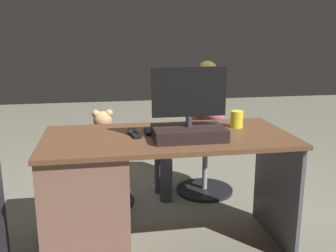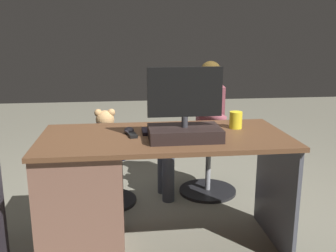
# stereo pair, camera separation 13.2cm
# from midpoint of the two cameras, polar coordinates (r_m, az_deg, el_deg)

# --- Properties ---
(ground_plane) EXTENTS (10.00, 10.00, 0.00)m
(ground_plane) POSITION_cam_midpoint_polar(r_m,az_deg,el_deg) (2.89, -2.74, -13.57)
(ground_plane) COLOR slate
(desk) EXTENTS (1.47, 0.70, 0.74)m
(desk) POSITION_cam_midpoint_polar(r_m,az_deg,el_deg) (2.35, -11.10, -9.86)
(desk) COLOR brown
(desk) RESTS_ON ground_plane
(monitor) EXTENTS (0.42, 0.26, 0.41)m
(monitor) POSITION_cam_midpoint_polar(r_m,az_deg,el_deg) (2.15, 1.39, 0.77)
(monitor) COLOR black
(monitor) RESTS_ON desk
(keyboard) EXTENTS (0.42, 0.14, 0.02)m
(keyboard) POSITION_cam_midpoint_polar(r_m,az_deg,el_deg) (2.32, 0.04, -0.66)
(keyboard) COLOR black
(keyboard) RESTS_ON desk
(computer_mouse) EXTENTS (0.06, 0.10, 0.04)m
(computer_mouse) POSITION_cam_midpoint_polar(r_m,az_deg,el_deg) (2.30, -7.11, -0.73)
(computer_mouse) COLOR #2D2930
(computer_mouse) RESTS_ON desk
(cup) EXTENTS (0.08, 0.08, 0.11)m
(cup) POSITION_cam_midpoint_polar(r_m,az_deg,el_deg) (2.46, 8.75, 1.01)
(cup) COLOR yellow
(cup) RESTS_ON desk
(tv_remote) EXTENTS (0.07, 0.16, 0.02)m
(tv_remote) POSITION_cam_midpoint_polar(r_m,az_deg,el_deg) (2.25, -6.69, -1.27)
(tv_remote) COLOR black
(tv_remote) RESTS_ON desk
(notebook_binder) EXTENTS (0.22, 0.30, 0.02)m
(notebook_binder) POSITION_cam_midpoint_polar(r_m,az_deg,el_deg) (2.28, 1.55, -0.91)
(notebook_binder) COLOR beige
(notebook_binder) RESTS_ON desk
(office_chair_teddy) EXTENTS (0.45, 0.45, 0.45)m
(office_chair_teddy) POSITION_cam_midpoint_polar(r_m,az_deg,el_deg) (3.05, -10.67, -6.68)
(office_chair_teddy) COLOR black
(office_chair_teddy) RESTS_ON ground_plane
(teddy_bear) EXTENTS (0.21, 0.22, 0.31)m
(teddy_bear) POSITION_cam_midpoint_polar(r_m,az_deg,el_deg) (2.97, -10.95, -0.75)
(teddy_bear) COLOR tan
(teddy_bear) RESTS_ON office_chair_teddy
(visitor_chair) EXTENTS (0.48, 0.48, 0.45)m
(visitor_chair) POSITION_cam_midpoint_polar(r_m,az_deg,el_deg) (3.24, 4.40, -5.41)
(visitor_chair) COLOR black
(visitor_chair) RESTS_ON ground_plane
(person) EXTENTS (0.54, 0.51, 1.11)m
(person) POSITION_cam_midpoint_polar(r_m,az_deg,el_deg) (3.11, 3.04, 1.24)
(person) COLOR brown
(person) RESTS_ON ground_plane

